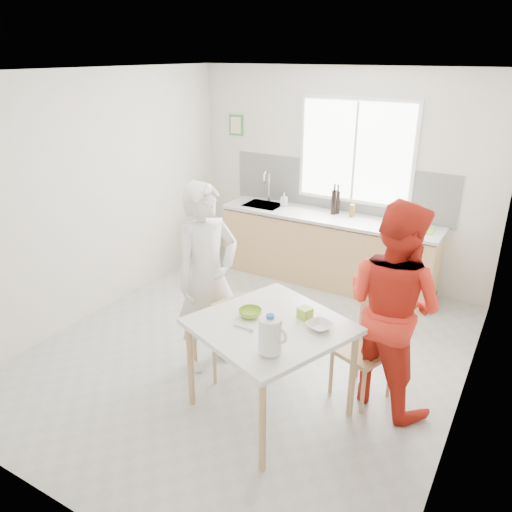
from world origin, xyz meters
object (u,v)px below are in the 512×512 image
at_px(person_white, 207,278).
at_px(milk_jug, 271,335).
at_px(chair_far, 368,343).
at_px(wine_bottle_b, 337,202).
at_px(dining_table, 271,333).
at_px(bowl_white, 320,326).
at_px(chair_left, 222,330).
at_px(bowl_green, 250,313).
at_px(person_red, 393,307).
at_px(wine_bottle_a, 334,202).

xyz_separation_m(person_white, milk_jug, (1.05, -0.70, 0.09)).
bearing_deg(milk_jug, chair_far, 88.65).
bearing_deg(wine_bottle_b, dining_table, -78.71).
bearing_deg(bowl_white, chair_left, 173.38).
xyz_separation_m(bowl_green, milk_jug, (0.41, -0.40, 0.13)).
bearing_deg(person_red, dining_table, 59.74).
bearing_deg(bowl_white, wine_bottle_a, 110.12).
height_order(person_white, milk_jug, person_white).
relative_size(person_white, person_red, 1.00).
distance_m(milk_jug, wine_bottle_b, 3.23).
relative_size(dining_table, milk_jug, 4.74).
relative_size(dining_table, wine_bottle_b, 4.68).
height_order(dining_table, bowl_white, bowl_white).
xyz_separation_m(person_red, bowl_green, (-1.00, -0.61, -0.04)).
bearing_deg(chair_far, person_red, 19.90).
relative_size(chair_far, wine_bottle_b, 3.03).
xyz_separation_m(dining_table, milk_jug, (0.20, -0.38, 0.25)).
relative_size(chair_far, person_red, 0.50).
relative_size(person_red, bowl_white, 9.17).
height_order(chair_far, bowl_white, chair_far).
relative_size(bowl_green, bowl_white, 0.97).
bearing_deg(wine_bottle_a, chair_far, -60.01).
bearing_deg(bowl_green, person_red, 31.67).
distance_m(chair_far, wine_bottle_b, 2.49).
bearing_deg(milk_jug, wine_bottle_b, 124.37).
distance_m(dining_table, chair_far, 0.92).
bearing_deg(wine_bottle_b, chair_far, -61.12).
height_order(wine_bottle_a, wine_bottle_b, wine_bottle_a).
bearing_deg(wine_bottle_a, dining_table, -77.96).
relative_size(chair_left, chair_far, 0.91).
height_order(chair_left, person_white, person_white).
relative_size(chair_left, bowl_white, 4.18).
distance_m(chair_left, bowl_white, 1.10).
height_order(person_white, bowl_green, person_white).
bearing_deg(chair_far, wine_bottle_b, 139.70).
distance_m(person_red, wine_bottle_a, 2.49).
bearing_deg(bowl_white, milk_jug, -108.20).
xyz_separation_m(dining_table, bowl_green, (-0.20, 0.02, 0.12)).
height_order(chair_left, wine_bottle_b, wine_bottle_b).
height_order(chair_far, person_red, person_red).
bearing_deg(wine_bottle_b, person_red, -57.72).
bearing_deg(person_red, wine_bottle_b, -36.89).
xyz_separation_m(person_white, bowl_white, (1.22, -0.19, -0.05)).
xyz_separation_m(bowl_green, wine_bottle_a, (-0.37, 2.69, 0.21)).
bearing_deg(chair_far, person_white, -146.87).
distance_m(chair_far, person_white, 1.55).
bearing_deg(wine_bottle_a, person_white, -96.35).
bearing_deg(bowl_white, dining_table, -161.02).
bearing_deg(chair_far, dining_table, -113.14).
relative_size(dining_table, person_white, 0.77).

